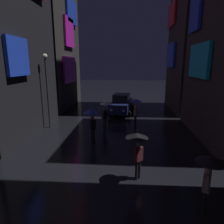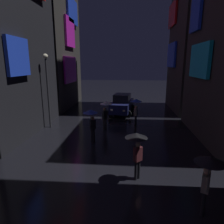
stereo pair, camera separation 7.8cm
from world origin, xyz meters
name	(u,v)px [view 2 (the right image)]	position (x,y,z in m)	size (l,w,h in m)	color
building_left_far	(51,28)	(-7.47, 22.29, 8.48)	(4.25, 8.58, 16.93)	#33302D
pedestrian_near_crossing_clear	(106,107)	(-0.70, 14.20, 1.67)	(0.90, 0.90, 2.12)	#38332D
pedestrian_far_right_blue	(136,105)	(1.52, 15.35, 1.67)	(0.90, 0.90, 2.12)	black
pedestrian_midstreet_centre_blue	(91,117)	(-1.26, 11.53, 1.67)	(0.90, 0.90, 2.12)	black
pedestrian_foreground_left_black	(208,169)	(3.41, 5.79, 1.67)	(0.90, 0.90, 2.12)	black
pedestrian_midstreet_left_black	(137,143)	(1.32, 7.66, 1.67)	(0.90, 0.90, 2.12)	black
car_distant	(122,104)	(0.31, 19.20, 0.93)	(2.65, 4.32, 1.92)	navy
streetlamp_left_far	(47,83)	(-5.00, 14.34, 3.42)	(0.36, 0.36, 5.46)	#2D2D33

